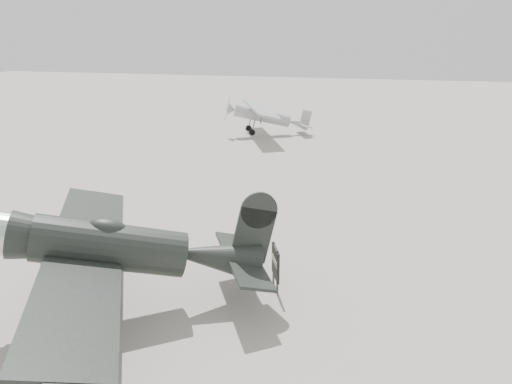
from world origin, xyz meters
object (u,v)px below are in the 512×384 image
(highwing_monoplane, at_px, (266,114))
(sign_board, at_px, (276,263))
(lowwing_monoplane, at_px, (125,249))
(equipment_block, at_px, (69,258))

(highwing_monoplane, xyz_separation_m, sign_board, (6.76, -24.82, -0.84))
(lowwing_monoplane, xyz_separation_m, highwing_monoplane, (-2.91, 27.25, -0.24))
(equipment_block, bearing_deg, highwing_monoplane, 89.00)
(lowwing_monoplane, relative_size, sign_board, 7.40)
(lowwing_monoplane, relative_size, equipment_block, 6.60)
(lowwing_monoplane, height_order, sign_board, lowwing_monoplane)
(highwing_monoplane, height_order, sign_board, highwing_monoplane)
(highwing_monoplane, relative_size, sign_board, 6.39)
(equipment_block, xyz_separation_m, sign_board, (7.21, 0.55, 0.47))
(equipment_block, distance_m, sign_board, 7.24)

